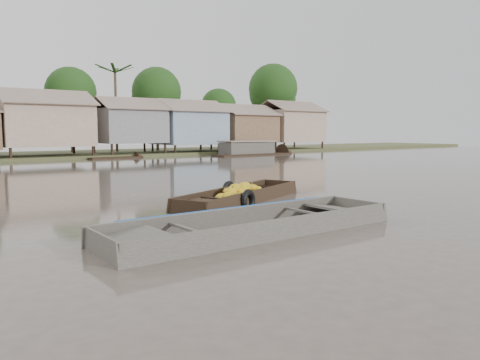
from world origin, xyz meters
TOP-DOWN VIEW (x-y plane):
  - ground at (0.00, 0.00)m, footprint 120.00×120.00m
  - riverbank at (3.03, 31.86)m, footprint 120.00×12.47m
  - banana_boat at (1.35, 2.55)m, footprint 5.81×3.55m
  - viewer_boat at (-1.05, -1.20)m, footprint 6.91×1.83m
  - distant_boats at (11.13, 25.23)m, footprint 44.02×4.53m

SIDE VIEW (x-z plane):
  - ground at x=0.00m, z-range 0.00..0.00m
  - viewer_boat at x=-1.05m, z-range -0.23..0.33m
  - banana_boat at x=1.35m, z-range -0.26..0.57m
  - distant_boats at x=11.13m, z-range -0.44..0.93m
  - riverbank at x=3.03m, z-range -2.04..8.18m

